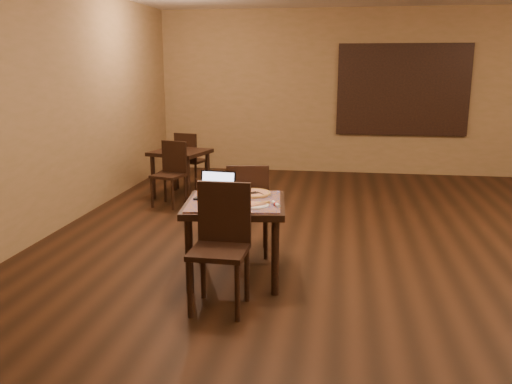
% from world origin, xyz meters
% --- Properties ---
extents(ground, '(10.00, 10.00, 0.00)m').
position_xyz_m(ground, '(0.00, 0.00, 0.00)').
color(ground, black).
rests_on(ground, ground).
extents(wall_back, '(8.00, 0.02, 3.00)m').
position_xyz_m(wall_back, '(0.00, 5.00, 1.50)').
color(wall_back, '#94704B').
rests_on(wall_back, ground).
extents(wall_left, '(0.02, 10.00, 3.00)m').
position_xyz_m(wall_left, '(-4.00, 0.00, 1.50)').
color(wall_left, '#94704B').
rests_on(wall_left, ground).
extents(mural, '(2.34, 0.05, 1.64)m').
position_xyz_m(mural, '(0.50, 4.96, 1.55)').
color(mural, '#265F8B').
rests_on(mural, wall_back).
extents(tiled_table, '(1.02, 1.02, 0.76)m').
position_xyz_m(tiled_table, '(-1.53, -0.49, 0.66)').
color(tiled_table, black).
rests_on(tiled_table, ground).
extents(chair_main_near, '(0.46, 0.46, 1.05)m').
position_xyz_m(chair_main_near, '(-1.53, -1.09, 0.59)').
color(chair_main_near, black).
rests_on(chair_main_near, ground).
extents(chair_main_far, '(0.50, 0.50, 1.00)m').
position_xyz_m(chair_main_far, '(-1.51, 0.13, 0.56)').
color(chair_main_far, black).
rests_on(chair_main_far, ground).
extents(laptop, '(0.38, 0.31, 0.24)m').
position_xyz_m(laptop, '(-1.73, -0.38, 0.83)').
color(laptop, black).
rests_on(laptop, tiled_table).
extents(plate, '(0.24, 0.24, 0.01)m').
position_xyz_m(plate, '(-1.31, -0.67, 0.77)').
color(plate, white).
rests_on(plate, tiled_table).
extents(pizza_slice, '(0.28, 0.28, 0.02)m').
position_xyz_m(pizza_slice, '(-1.31, -0.67, 0.79)').
color(pizza_slice, beige).
rests_on(pizza_slice, plate).
extents(pizza_pan, '(0.39, 0.39, 0.01)m').
position_xyz_m(pizza_pan, '(-1.41, -0.25, 0.77)').
color(pizza_pan, silver).
rests_on(pizza_pan, tiled_table).
extents(pizza_whole, '(0.36, 0.36, 0.03)m').
position_xyz_m(pizza_whole, '(-1.41, -0.25, 0.78)').
color(pizza_whole, beige).
rests_on(pizza_whole, pizza_pan).
extents(spatula, '(0.21, 0.23, 0.01)m').
position_xyz_m(spatula, '(-1.39, -0.27, 0.79)').
color(spatula, silver).
rests_on(spatula, pizza_whole).
extents(napkin_roll, '(0.10, 0.15, 0.04)m').
position_xyz_m(napkin_roll, '(-1.13, -0.63, 0.78)').
color(napkin_roll, white).
rests_on(napkin_roll, tiled_table).
extents(other_table_b, '(0.93, 0.93, 0.72)m').
position_xyz_m(other_table_b, '(-3.00, 2.64, 0.59)').
color(other_table_b, black).
rests_on(other_table_b, ground).
extents(other_table_b_chair_near, '(0.49, 0.49, 0.92)m').
position_xyz_m(other_table_b_chair_near, '(-2.98, 2.10, 0.52)').
color(other_table_b_chair_near, black).
rests_on(other_table_b_chair_near, ground).
extents(other_table_b_chair_far, '(0.49, 0.49, 0.92)m').
position_xyz_m(other_table_b_chair_far, '(-3.02, 3.18, 0.52)').
color(other_table_b_chair_far, black).
rests_on(other_table_b_chair_far, ground).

